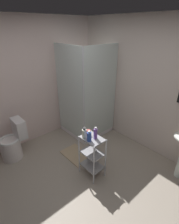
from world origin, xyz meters
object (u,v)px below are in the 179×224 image
object	(u,v)px
shampoo_bottle_blue	(89,137)
toilet	(13,143)
shower_stall	(86,115)
rinse_cup	(88,133)
bath_mat	(76,155)
storage_cart	(92,154)
lotion_bottle_white	(84,133)
conditioner_bottle_purple	(95,134)

from	to	relation	value
shampoo_bottle_blue	toilet	bearing A→B (deg)	-151.53
shower_stall	toilet	size ratio (longest dim) A/B	2.63
rinse_cup	bath_mat	bearing A→B (deg)	170.08
storage_cart	shampoo_bottle_blue	size ratio (longest dim) A/B	4.25
storage_cart	shampoo_bottle_blue	bearing A→B (deg)	-76.66
lotion_bottle_white	rinse_cup	world-z (taller)	lotion_bottle_white
conditioner_bottle_purple	lotion_bottle_white	distance (m)	0.17
shower_stall	conditioner_bottle_purple	size ratio (longest dim) A/B	10.07
storage_cart	shampoo_bottle_blue	world-z (taller)	shampoo_bottle_blue
conditioner_bottle_purple	rinse_cup	bearing A→B (deg)	-173.46
toilet	conditioner_bottle_purple	size ratio (longest dim) A/B	3.83
storage_cart	bath_mat	xyz separation A→B (m)	(-0.56, 0.09, -0.43)
shower_stall	rinse_cup	distance (m)	1.26
shower_stall	storage_cart	world-z (taller)	shower_stall
conditioner_bottle_purple	bath_mat	bearing A→B (deg)	173.98
lotion_bottle_white	bath_mat	world-z (taller)	lotion_bottle_white
toilet	shampoo_bottle_blue	size ratio (longest dim) A/B	4.37
toilet	lotion_bottle_white	world-z (taller)	lotion_bottle_white
toilet	conditioner_bottle_purple	xyz separation A→B (m)	(1.36, 0.84, 0.51)
storage_cart	conditioner_bottle_purple	bearing A→B (deg)	37.83
conditioner_bottle_purple	shampoo_bottle_blue	size ratio (longest dim) A/B	1.14
lotion_bottle_white	shower_stall	bearing A→B (deg)	138.38
shower_stall	toilet	distance (m)	1.62
storage_cart	rinse_cup	xyz separation A→B (m)	(-0.11, 0.01, 0.35)
conditioner_bottle_purple	shampoo_bottle_blue	distance (m)	0.11
rinse_cup	lotion_bottle_white	bearing A→B (deg)	-82.83
lotion_bottle_white	rinse_cup	xyz separation A→B (m)	(-0.01, 0.09, -0.03)
toilet	bath_mat	bearing A→B (deg)	49.83
bath_mat	lotion_bottle_white	bearing A→B (deg)	-20.48
shampoo_bottle_blue	bath_mat	distance (m)	1.01
toilet	lotion_bottle_white	size ratio (longest dim) A/B	4.34
shower_stall	conditioner_bottle_purple	bearing A→B (deg)	-34.24
shampoo_bottle_blue	rinse_cup	world-z (taller)	shampoo_bottle_blue
rinse_cup	shower_stall	bearing A→B (deg)	141.34
conditioner_bottle_purple	toilet	bearing A→B (deg)	-148.28
storage_cart	lotion_bottle_white	xyz separation A→B (m)	(-0.09, -0.08, 0.38)
bath_mat	rinse_cup	bearing A→B (deg)	-9.92
toilet	lotion_bottle_white	bearing A→B (deg)	30.70
rinse_cup	conditioner_bottle_purple	bearing A→B (deg)	6.54
shower_stall	shampoo_bottle_blue	xyz separation A→B (m)	(1.08, -0.86, 0.35)
storage_cart	rinse_cup	size ratio (longest dim) A/B	8.53
rinse_cup	shampoo_bottle_blue	bearing A→B (deg)	-37.63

